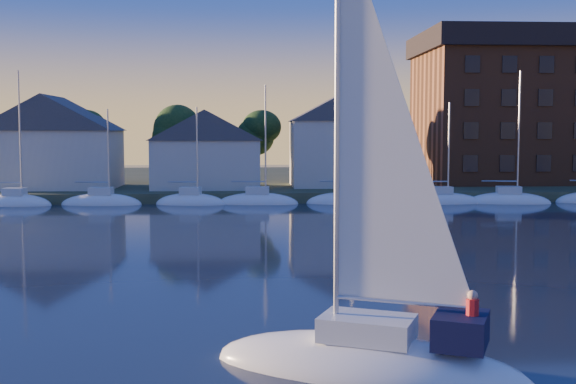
{
  "coord_description": "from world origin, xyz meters",
  "views": [
    {
      "loc": [
        -1.71,
        -18.76,
        6.96
      ],
      "look_at": [
        0.55,
        22.0,
        3.5
      ],
      "focal_mm": 45.0,
      "sensor_mm": 36.0,
      "label": 1
    }
  ],
  "objects": [
    {
      "name": "shoreline_land",
      "position": [
        0.0,
        75.0,
        0.0
      ],
      "size": [
        160.0,
        50.0,
        2.0
      ],
      "primitive_type": "cube",
      "color": "#374025",
      "rests_on": "ground"
    },
    {
      "name": "wooden_dock",
      "position": [
        0.0,
        52.0,
        0.0
      ],
      "size": [
        120.0,
        3.0,
        1.0
      ],
      "primitive_type": "cube",
      "color": "brown",
      "rests_on": "ground"
    },
    {
      "name": "clubhouse_west",
      "position": [
        -22.0,
        58.0,
        5.93
      ],
      "size": [
        13.65,
        9.45,
        9.64
      ],
      "color": "beige",
      "rests_on": "shoreline_land"
    },
    {
      "name": "clubhouse_centre",
      "position": [
        -6.0,
        57.0,
        5.13
      ],
      "size": [
        11.55,
        8.4,
        8.08
      ],
      "color": "beige",
      "rests_on": "shoreline_land"
    },
    {
      "name": "clubhouse_east",
      "position": [
        8.0,
        59.0,
        6.0
      ],
      "size": [
        10.5,
        8.4,
        9.8
      ],
      "color": "beige",
      "rests_on": "shoreline_land"
    },
    {
      "name": "condo_block",
      "position": [
        34.0,
        64.95,
        9.79
      ],
      "size": [
        31.0,
        17.0,
        17.4
      ],
      "color": "brown",
      "rests_on": "shoreline_land"
    },
    {
      "name": "tree_line",
      "position": [
        2.0,
        63.0,
        7.18
      ],
      "size": [
        93.4,
        5.4,
        8.9
      ],
      "color": "#3A241A",
      "rests_on": "shoreline_land"
    },
    {
      "name": "moored_fleet",
      "position": [
        0.0,
        49.0,
        0.1
      ],
      "size": [
        87.5,
        2.4,
        12.05
      ],
      "color": "white",
      "rests_on": "ground"
    },
    {
      "name": "hero_sailboat",
      "position": [
        1.84,
        1.37,
        0.61
      ],
      "size": [
        9.83,
        6.57,
        14.6
      ],
      "rotation": [
        0.0,
        0.0,
        2.73
      ],
      "color": "white",
      "rests_on": "ground"
    }
  ]
}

